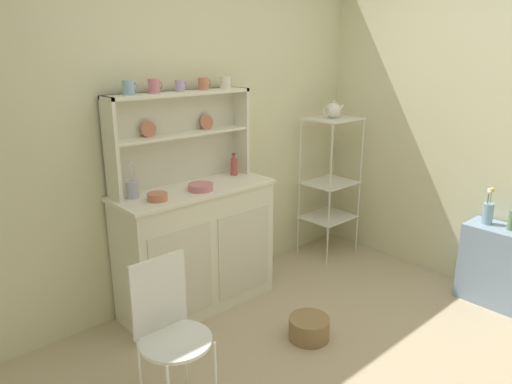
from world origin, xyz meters
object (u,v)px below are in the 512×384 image
at_px(hutch_cabinet, 197,247).
at_px(side_shelf_blue, 497,265).
at_px(oil_bottle, 512,219).
at_px(jam_bottle, 234,166).
at_px(bakers_rack, 330,173).
at_px(wire_chair, 169,324).
at_px(hutch_shelf_unit, 179,130).
at_px(flower_vase, 488,211).
at_px(utensil_jar, 132,189).
at_px(floor_basket, 309,328).
at_px(bowl_mixing_large, 157,197).
at_px(cup_sky_0, 129,88).
at_px(porcelain_teapot, 333,110).

height_order(hutch_cabinet, side_shelf_blue, hutch_cabinet).
bearing_deg(oil_bottle, jam_bottle, 127.85).
height_order(bakers_rack, wire_chair, bakers_rack).
distance_m(hutch_cabinet, oil_bottle, 2.25).
relative_size(hutch_shelf_unit, flower_vase, 3.93).
bearing_deg(hutch_cabinet, utensil_jar, 169.67).
relative_size(hutch_shelf_unit, side_shelf_blue, 1.82).
relative_size(floor_basket, utensil_jar, 1.05).
bearing_deg(oil_bottle, utensil_jar, 142.89).
xyz_separation_m(hutch_shelf_unit, bowl_mixing_large, (-0.34, -0.24, -0.36)).
height_order(floor_basket, oil_bottle, oil_bottle).
height_order(hutch_cabinet, cup_sky_0, cup_sky_0).
relative_size(hutch_shelf_unit, floor_basket, 4.04).
bearing_deg(oil_bottle, side_shelf_blue, 90.00).
height_order(bowl_mixing_large, jam_bottle, jam_bottle).
relative_size(jam_bottle, utensil_jar, 0.67).
relative_size(wire_chair, utensil_jar, 3.36).
bearing_deg(utensil_jar, bakers_rack, -3.47).
height_order(hutch_shelf_unit, porcelain_teapot, hutch_shelf_unit).
height_order(floor_basket, bowl_mixing_large, bowl_mixing_large).
distance_m(floor_basket, cup_sky_0, 1.92).
xyz_separation_m(side_shelf_blue, flower_vase, (0.00, 0.12, 0.39)).
xyz_separation_m(hutch_cabinet, cup_sky_0, (-0.37, 0.12, 1.13)).
distance_m(hutch_shelf_unit, floor_basket, 1.60).
height_order(bakers_rack, floor_basket, bakers_rack).
xyz_separation_m(side_shelf_blue, porcelain_teapot, (-0.22, 1.42, 1.03)).
bearing_deg(utensil_jar, cup_sky_0, 40.90).
bearing_deg(cup_sky_0, flower_vase, -35.55).
xyz_separation_m(jam_bottle, flower_vase, (1.23, -1.42, -0.28)).
relative_size(jam_bottle, flower_vase, 0.62).
relative_size(wire_chair, floor_basket, 3.19).
distance_m(cup_sky_0, flower_vase, 2.66).
bearing_deg(jam_bottle, utensil_jar, -179.43).
xyz_separation_m(wire_chair, porcelain_teapot, (2.17, 0.76, 0.80)).
height_order(wire_chair, jam_bottle, jam_bottle).
relative_size(side_shelf_blue, jam_bottle, 3.49).
distance_m(floor_basket, bowl_mixing_large, 1.30).
height_order(wire_chair, bowl_mixing_large, bowl_mixing_large).
distance_m(floor_basket, oil_bottle, 1.64).
height_order(hutch_shelf_unit, bakers_rack, hutch_shelf_unit).
bearing_deg(bowl_mixing_large, hutch_shelf_unit, 35.15).
xyz_separation_m(hutch_shelf_unit, floor_basket, (0.28, -1.00, -1.21)).
bearing_deg(flower_vase, hutch_shelf_unit, 137.97).
xyz_separation_m(hutch_cabinet, porcelain_teapot, (1.43, -0.04, 0.86)).
xyz_separation_m(utensil_jar, flower_vase, (2.09, -1.41, -0.27)).
bearing_deg(side_shelf_blue, hutch_cabinet, 138.81).
distance_m(jam_bottle, utensil_jar, 0.85).
bearing_deg(jam_bottle, bakers_rack, -6.86).
height_order(bakers_rack, utensil_jar, bakers_rack).
distance_m(floor_basket, jam_bottle, 1.30).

